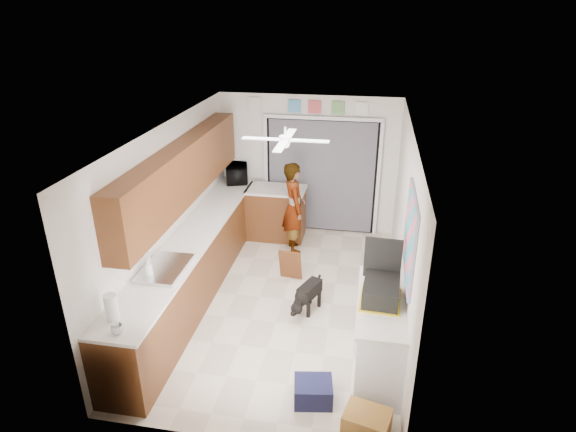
{
  "coord_description": "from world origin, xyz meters",
  "views": [
    {
      "loc": [
        1.09,
        -5.78,
        3.95
      ],
      "look_at": [
        0.0,
        0.4,
        1.15
      ],
      "focal_mm": 30.0,
      "sensor_mm": 36.0,
      "label": 1
    }
  ],
  "objects_px": {
    "cardboard_box": "(367,424)",
    "microwave": "(237,173)",
    "dog": "(309,295)",
    "cup": "(117,329)",
    "soap_bottle": "(149,268)",
    "paper_towel_roll": "(112,308)",
    "navy_crate": "(313,392)",
    "man": "(294,208)",
    "suitcase": "(381,291)"
  },
  "relations": [
    {
      "from": "paper_towel_roll",
      "to": "cardboard_box",
      "type": "relative_size",
      "value": 0.67
    },
    {
      "from": "microwave",
      "to": "navy_crate",
      "type": "height_order",
      "value": "microwave"
    },
    {
      "from": "cardboard_box",
      "to": "navy_crate",
      "type": "xyz_separation_m",
      "value": [
        -0.58,
        0.35,
        -0.01
      ]
    },
    {
      "from": "microwave",
      "to": "dog",
      "type": "bearing_deg",
      "value": -162.25
    },
    {
      "from": "soap_bottle",
      "to": "navy_crate",
      "type": "distance_m",
      "value": 2.37
    },
    {
      "from": "cardboard_box",
      "to": "microwave",
      "type": "bearing_deg",
      "value": 119.58
    },
    {
      "from": "navy_crate",
      "to": "cardboard_box",
      "type": "bearing_deg",
      "value": -31.11
    },
    {
      "from": "navy_crate",
      "to": "soap_bottle",
      "type": "bearing_deg",
      "value": 162.43
    },
    {
      "from": "paper_towel_roll",
      "to": "soap_bottle",
      "type": "bearing_deg",
      "value": 89.45
    },
    {
      "from": "cardboard_box",
      "to": "man",
      "type": "xyz_separation_m",
      "value": [
        -1.35,
        3.75,
        0.65
      ]
    },
    {
      "from": "paper_towel_roll",
      "to": "navy_crate",
      "type": "distance_m",
      "value": 2.3
    },
    {
      "from": "microwave",
      "to": "cardboard_box",
      "type": "height_order",
      "value": "microwave"
    },
    {
      "from": "cardboard_box",
      "to": "man",
      "type": "relative_size",
      "value": 0.28
    },
    {
      "from": "suitcase",
      "to": "navy_crate",
      "type": "height_order",
      "value": "suitcase"
    },
    {
      "from": "suitcase",
      "to": "man",
      "type": "xyz_separation_m",
      "value": [
        -1.42,
        2.75,
        -0.26
      ]
    },
    {
      "from": "microwave",
      "to": "cardboard_box",
      "type": "bearing_deg",
      "value": -167.25
    },
    {
      "from": "suitcase",
      "to": "dog",
      "type": "relative_size",
      "value": 0.87
    },
    {
      "from": "soap_bottle",
      "to": "suitcase",
      "type": "height_order",
      "value": "soap_bottle"
    },
    {
      "from": "paper_towel_roll",
      "to": "man",
      "type": "distance_m",
      "value": 3.84
    },
    {
      "from": "cardboard_box",
      "to": "man",
      "type": "height_order",
      "value": "man"
    },
    {
      "from": "suitcase",
      "to": "dog",
      "type": "height_order",
      "value": "suitcase"
    },
    {
      "from": "paper_towel_roll",
      "to": "man",
      "type": "bearing_deg",
      "value": 70.12
    },
    {
      "from": "cup",
      "to": "paper_towel_roll",
      "type": "distance_m",
      "value": 0.27
    },
    {
      "from": "man",
      "to": "cup",
      "type": "bearing_deg",
      "value": 142.36
    },
    {
      "from": "cardboard_box",
      "to": "man",
      "type": "distance_m",
      "value": 4.04
    },
    {
      "from": "cup",
      "to": "navy_crate",
      "type": "height_order",
      "value": "cup"
    },
    {
      "from": "cup",
      "to": "dog",
      "type": "relative_size",
      "value": 0.21
    },
    {
      "from": "soap_bottle",
      "to": "paper_towel_roll",
      "type": "xyz_separation_m",
      "value": [
        -0.01,
        -0.85,
        0.02
      ]
    },
    {
      "from": "navy_crate",
      "to": "dog",
      "type": "height_order",
      "value": "dog"
    },
    {
      "from": "man",
      "to": "soap_bottle",
      "type": "bearing_deg",
      "value": 133.97
    },
    {
      "from": "cup",
      "to": "dog",
      "type": "height_order",
      "value": "cup"
    },
    {
      "from": "microwave",
      "to": "cardboard_box",
      "type": "relative_size",
      "value": 1.27
    },
    {
      "from": "cup",
      "to": "soap_bottle",
      "type": "bearing_deg",
      "value": 97.82
    },
    {
      "from": "microwave",
      "to": "navy_crate",
      "type": "distance_m",
      "value": 4.64
    },
    {
      "from": "paper_towel_roll",
      "to": "navy_crate",
      "type": "bearing_deg",
      "value": 5.44
    },
    {
      "from": "navy_crate",
      "to": "dog",
      "type": "xyz_separation_m",
      "value": [
        -0.27,
        1.66,
        0.11
      ]
    },
    {
      "from": "soap_bottle",
      "to": "suitcase",
      "type": "bearing_deg",
      "value": -0.0
    },
    {
      "from": "soap_bottle",
      "to": "cup",
      "type": "height_order",
      "value": "soap_bottle"
    },
    {
      "from": "navy_crate",
      "to": "dog",
      "type": "distance_m",
      "value": 1.69
    },
    {
      "from": "paper_towel_roll",
      "to": "navy_crate",
      "type": "height_order",
      "value": "paper_towel_roll"
    },
    {
      "from": "dog",
      "to": "cup",
      "type": "bearing_deg",
      "value": -105.8
    },
    {
      "from": "navy_crate",
      "to": "dog",
      "type": "relative_size",
      "value": 0.68
    },
    {
      "from": "paper_towel_roll",
      "to": "dog",
      "type": "distance_m",
      "value": 2.73
    },
    {
      "from": "microwave",
      "to": "cardboard_box",
      "type": "xyz_separation_m",
      "value": [
        2.53,
        -4.45,
        -0.96
      ]
    },
    {
      "from": "soap_bottle",
      "to": "dog",
      "type": "bearing_deg",
      "value": 29.23
    },
    {
      "from": "microwave",
      "to": "soap_bottle",
      "type": "relative_size",
      "value": 2.18
    },
    {
      "from": "microwave",
      "to": "paper_towel_roll",
      "type": "xyz_separation_m",
      "value": [
        -0.13,
        -4.3,
        -0.01
      ]
    },
    {
      "from": "soap_bottle",
      "to": "navy_crate",
      "type": "relative_size",
      "value": 0.64
    },
    {
      "from": "soap_bottle",
      "to": "microwave",
      "type": "bearing_deg",
      "value": 87.99
    },
    {
      "from": "paper_towel_roll",
      "to": "suitcase",
      "type": "distance_m",
      "value": 2.86
    }
  ]
}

